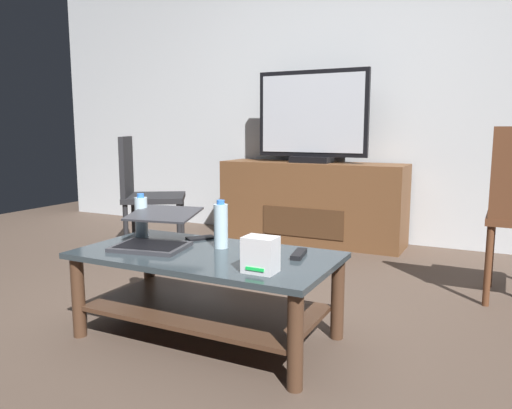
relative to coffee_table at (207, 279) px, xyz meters
The scene contains 12 objects.
ground_plane 0.31m from the coffee_table, 91.57° to the left, with size 7.68×7.68×0.00m, color #4C3D33.
back_wall 2.63m from the coffee_table, 90.10° to the left, with size 6.40×0.12×2.80m, color silver.
coffee_table is the anchor object (origin of this frame).
media_cabinet 2.07m from the coffee_table, 97.11° to the left, with size 1.54×0.42×0.67m.
television 2.18m from the coffee_table, 97.18° to the left, with size 0.93×0.20×0.74m.
side_chair 1.67m from the coffee_table, 138.74° to the left, with size 0.61×0.61×0.89m.
laptop 0.34m from the coffee_table, behind, with size 0.39×0.44×0.16m.
router_box 0.43m from the coffee_table, 25.29° to the right, with size 0.13×0.10×0.14m.
water_bottle_near 0.25m from the coffee_table, 85.01° to the left, with size 0.07×0.07×0.22m.
water_bottle_far 0.54m from the coffee_table, 165.02° to the left, with size 0.06×0.06×0.23m.
cell_phone 0.31m from the coffee_table, 127.93° to the left, with size 0.07×0.14×0.01m, color black.
tv_remote 0.43m from the coffee_table, 18.00° to the left, with size 0.04×0.16×0.02m, color black.
Camera 1 is at (1.16, -1.97, 0.94)m, focal length 34.70 mm.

